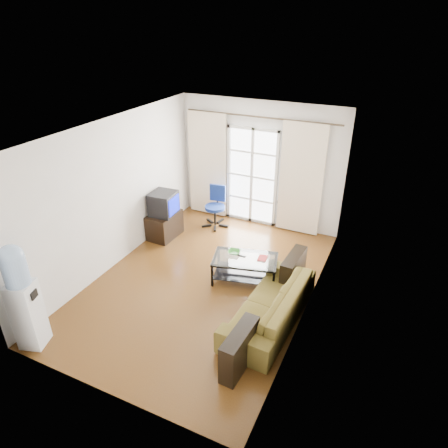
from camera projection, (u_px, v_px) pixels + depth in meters
The scene contains 20 objects.
floor at pixel (205, 282), 7.07m from camera, with size 5.20×5.20×0.00m, color brown.
ceiling at pixel (201, 131), 5.81m from camera, with size 5.20×5.20×0.00m, color white.
wall_back at pixel (260, 165), 8.52m from camera, with size 3.60×0.02×2.70m, color white.
wall_front at pixel (92, 309), 4.36m from camera, with size 3.60×0.02×2.70m, color white.
wall_left at pixel (114, 195), 7.11m from camera, with size 0.02×5.20×2.70m, color white.
wall_right at pixel (313, 237), 5.77m from camera, with size 0.02×5.20×2.70m, color white.
french_door at pixel (252, 176), 8.66m from camera, with size 1.16×0.06×2.15m.
curtain_rod at pixel (260, 117), 7.96m from camera, with size 0.04×0.04×3.30m, color #4C3F2D.
curtain_left at pixel (207, 165), 8.94m from camera, with size 0.90×0.07×2.35m, color #F4E3C4.
curtain_right at pixel (301, 180), 8.14m from camera, with size 0.90×0.07×2.35m, color #F4E3C4.
radiator at pixel (291, 216), 8.62m from camera, with size 0.64×0.12×0.64m, color gray.
sofa at pixel (270, 304), 6.06m from camera, with size 0.92×2.10×0.60m, color brown.
coffee_table at pixel (245, 266), 6.99m from camera, with size 1.24×0.89×0.45m.
bowl at pixel (234, 252), 7.05m from camera, with size 0.24×0.24×0.05m, color #2F8334.
book at pixel (258, 257), 6.93m from camera, with size 0.17×0.22×0.02m, color #B93216.
remote at pixel (242, 256), 6.97m from camera, with size 0.14×0.04×0.02m, color black.
tv_stand at pixel (165, 225), 8.40m from camera, with size 0.49×0.73×0.53m, color black.
crt_tv at pixel (163, 203), 8.15m from camera, with size 0.55×0.55×0.48m.
task_chair at pixel (215, 214), 8.84m from camera, with size 0.69×0.69×0.91m.
water_cooler at pixel (22, 295), 5.36m from camera, with size 0.42×0.42×1.63m.
Camera 1 is at (2.75, -5.08, 4.22)m, focal length 32.00 mm.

